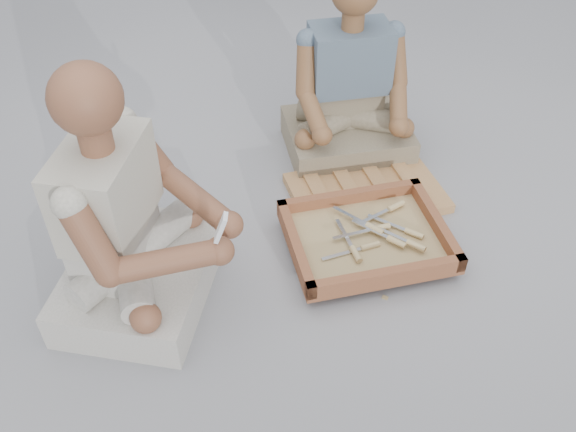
{
  "coord_description": "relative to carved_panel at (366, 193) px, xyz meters",
  "views": [
    {
      "loc": [
        -0.15,
        -1.3,
        1.68
      ],
      "look_at": [
        0.0,
        0.2,
        0.3
      ],
      "focal_mm": 40.0,
      "sensor_mm": 36.0,
      "label": 1
    }
  ],
  "objects": [
    {
      "name": "ground",
      "position": [
        -0.36,
        -0.61,
        -0.02
      ],
      "size": [
        60.0,
        60.0,
        0.0
      ],
      "primitive_type": "plane",
      "color": "#A1A2A7",
      "rests_on": "ground"
    },
    {
      "name": "carved_panel",
      "position": [
        0.0,
        0.0,
        0.0
      ],
      "size": [
        0.65,
        0.5,
        0.04
      ],
      "primitive_type": "cube",
      "rotation": [
        0.0,
        0.0,
        0.21
      ],
      "color": "brown",
      "rests_on": "ground"
    },
    {
      "name": "tool_tray",
      "position": [
        -0.06,
        -0.3,
        0.04
      ],
      "size": [
        0.62,
        0.52,
        0.07
      ],
      "rotation": [
        0.0,
        0.0,
        0.14
      ],
      "color": "brown",
      "rests_on": "carved_panel"
    },
    {
      "name": "chisel_0",
      "position": [
        0.06,
        -0.17,
        0.06
      ],
      "size": [
        0.2,
        0.12,
        0.02
      ],
      "rotation": [
        0.0,
        0.0,
        0.49
      ],
      "color": "silver",
      "rests_on": "tool_tray"
    },
    {
      "name": "chisel_1",
      "position": [
        -0.08,
        -0.35,
        0.05
      ],
      "size": [
        0.22,
        0.07,
        0.02
      ],
      "rotation": [
        0.0,
        0.0,
        0.26
      ],
      "color": "silver",
      "rests_on": "tool_tray"
    },
    {
      "name": "chisel_2",
      "position": [
        -0.03,
        -0.27,
        0.06
      ],
      "size": [
        0.22,
        0.06,
        0.02
      ],
      "rotation": [
        0.0,
        0.0,
        0.21
      ],
      "color": "silver",
      "rests_on": "tool_tray"
    },
    {
      "name": "chisel_3",
      "position": [
        0.09,
        -0.29,
        0.06
      ],
      "size": [
        0.19,
        0.15,
        0.02
      ],
      "rotation": [
        0.0,
        0.0,
        -0.65
      ],
      "color": "silver",
      "rests_on": "tool_tray"
    },
    {
      "name": "chisel_4",
      "position": [
        -0.04,
        -0.26,
        0.07
      ],
      "size": [
        0.17,
        0.17,
        0.02
      ],
      "rotation": [
        0.0,
        0.0,
        -0.79
      ],
      "color": "silver",
      "rests_on": "tool_tray"
    },
    {
      "name": "chisel_5",
      "position": [
        0.08,
        -0.36,
        0.07
      ],
      "size": [
        0.18,
        0.16,
        0.02
      ],
      "rotation": [
        0.0,
        0.0,
        -0.72
      ],
      "color": "silver",
      "rests_on": "tool_tray"
    },
    {
      "name": "chisel_6",
      "position": [
        0.02,
        -0.34,
        0.07
      ],
      "size": [
        0.17,
        0.16,
        0.02
      ],
      "rotation": [
        0.0,
        0.0,
        -0.75
      ],
      "color": "silver",
      "rests_on": "tool_tray"
    },
    {
      "name": "chisel_7",
      "position": [
        -0.12,
        -0.37,
        0.06
      ],
      "size": [
        0.06,
        0.22,
        0.02
      ],
      "rotation": [
        0.0,
        0.0,
        -1.36
      ],
      "color": "silver",
      "rests_on": "tool_tray"
    },
    {
      "name": "wood_chip_0",
      "position": [
        -0.19,
        0.03,
        -0.02
      ],
      "size": [
        0.02,
        0.02,
        0.0
      ],
      "primitive_type": "cube",
      "rotation": [
        0.0,
        0.0,
        3.03
      ],
      "color": "tan",
      "rests_on": "ground"
    },
    {
      "name": "wood_chip_1",
      "position": [
        -0.03,
        -0.53,
        -0.02
      ],
      "size": [
        0.02,
        0.02,
        0.0
      ],
      "primitive_type": "cube",
      "rotation": [
        0.0,
        0.0,
        2.57
      ],
      "color": "tan",
      "rests_on": "ground"
    },
    {
      "name": "wood_chip_2",
      "position": [
        -0.04,
        -0.15,
        -0.02
      ],
      "size": [
        0.02,
        0.02,
        0.0
      ],
      "primitive_type": "cube",
      "rotation": [
        0.0,
        0.0,
        1.05
      ],
      "color": "tan",
      "rests_on": "ground"
    },
    {
      "name": "wood_chip_3",
      "position": [
        -0.11,
        -0.34,
        -0.02
      ],
      "size": [
        0.02,
        0.02,
        0.0
      ],
      "primitive_type": "cube",
      "rotation": [
        0.0,
        0.0,
        0.8
      ],
      "color": "tan",
      "rests_on": "ground"
    },
    {
      "name": "wood_chip_4",
      "position": [
        -0.21,
        -0.3,
        -0.02
      ],
      "size": [
        0.02,
        0.02,
        0.0
      ],
      "primitive_type": "cube",
      "rotation": [
        0.0,
        0.0,
        1.72
      ],
      "color": "tan",
      "rests_on": "ground"
    },
    {
      "name": "wood_chip_5",
      "position": [
        0.19,
        0.06,
        -0.02
      ],
      "size": [
        0.02,
        0.02,
        0.0
      ],
      "primitive_type": "cube",
      "rotation": [
        0.0,
        0.0,
        2.28
      ],
      "color": "tan",
      "rests_on": "ground"
    },
    {
      "name": "wood_chip_6",
      "position": [
        -0.22,
        -0.39,
        -0.02
      ],
      "size": [
        0.02,
        0.02,
        0.0
      ],
      "primitive_type": "cube",
      "rotation": [
        0.0,
        0.0,
        1.17
      ],
      "color": "tan",
      "rests_on": "ground"
    },
    {
      "name": "wood_chip_7",
      "position": [
        0.03,
        -0.19,
        -0.02
      ],
      "size": [
        0.02,
        0.02,
        0.0
      ],
      "primitive_type": "cube",
      "rotation": [
        0.0,
        0.0,
        2.14
      ],
      "color": "tan",
      "rests_on": "ground"
    },
    {
      "name": "craftsman",
      "position": [
        -0.86,
        -0.42,
        0.28
      ],
      "size": [
        0.64,
        0.66,
        0.87
      ],
      "rotation": [
        0.0,
        0.0,
        -1.85
      ],
      "color": "beige",
      "rests_on": "ground"
    },
    {
      "name": "companion",
      "position": [
        -0.03,
        0.33,
        0.24
      ],
      "size": [
        0.54,
        0.45,
        0.79
      ],
      "rotation": [
        0.0,
        0.0,
        3.24
      ],
      "color": "gray",
      "rests_on": "ground"
    },
    {
      "name": "mobile_phone",
      "position": [
        -0.56,
        -0.56,
        0.39
      ],
      "size": [
        0.05,
        0.04,
        0.1
      ],
      "rotation": [
        -0.35,
        0.0,
        -1.68
      ],
      "color": "white",
      "rests_on": "craftsman"
    }
  ]
}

